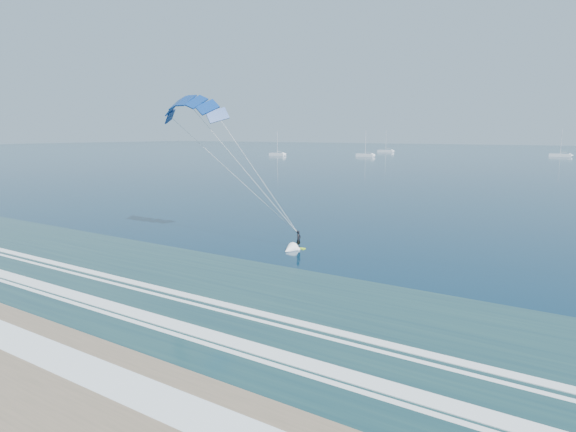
{
  "coord_description": "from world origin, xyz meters",
  "views": [
    {
      "loc": [
        25.39,
        -12.94,
        10.33
      ],
      "look_at": [
        1.4,
        22.49,
        3.35
      ],
      "focal_mm": 32.0,
      "sensor_mm": 36.0,
      "label": 1
    }
  ],
  "objects_px": {
    "kitesurfer_rig": "(237,161)",
    "sailboat_1": "(365,155)",
    "sailboat_2": "(560,155)",
    "sailboat_7": "(386,151)",
    "sailboat_0": "(277,154)"
  },
  "relations": [
    {
      "from": "sailboat_1",
      "to": "sailboat_2",
      "type": "relative_size",
      "value": 0.96
    },
    {
      "from": "sailboat_1",
      "to": "sailboat_2",
      "type": "bearing_deg",
      "value": 34.1
    },
    {
      "from": "sailboat_0",
      "to": "sailboat_7",
      "type": "height_order",
      "value": "sailboat_7"
    },
    {
      "from": "sailboat_0",
      "to": "sailboat_2",
      "type": "xyz_separation_m",
      "value": [
        106.46,
        61.21,
        0.0
      ]
    },
    {
      "from": "sailboat_2",
      "to": "sailboat_7",
      "type": "distance_m",
      "value": 82.57
    },
    {
      "from": "sailboat_2",
      "to": "sailboat_7",
      "type": "relative_size",
      "value": 1.03
    },
    {
      "from": "sailboat_0",
      "to": "sailboat_1",
      "type": "height_order",
      "value": "sailboat_1"
    },
    {
      "from": "kitesurfer_rig",
      "to": "sailboat_1",
      "type": "xyz_separation_m",
      "value": [
        -66.9,
        166.86,
        -7.04
      ]
    },
    {
      "from": "sailboat_7",
      "to": "kitesurfer_rig",
      "type": "bearing_deg",
      "value": -69.93
    },
    {
      "from": "kitesurfer_rig",
      "to": "sailboat_1",
      "type": "height_order",
      "value": "kitesurfer_rig"
    },
    {
      "from": "sailboat_1",
      "to": "sailboat_0",
      "type": "bearing_deg",
      "value": -159.17
    },
    {
      "from": "kitesurfer_rig",
      "to": "sailboat_2",
      "type": "relative_size",
      "value": 1.42
    },
    {
      "from": "sailboat_2",
      "to": "kitesurfer_rig",
      "type": "bearing_deg",
      "value": -90.77
    },
    {
      "from": "sailboat_1",
      "to": "sailboat_2",
      "type": "xyz_separation_m",
      "value": [
        69.8,
        47.26,
        0.0
      ]
    },
    {
      "from": "kitesurfer_rig",
      "to": "sailboat_2",
      "type": "height_order",
      "value": "kitesurfer_rig"
    }
  ]
}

